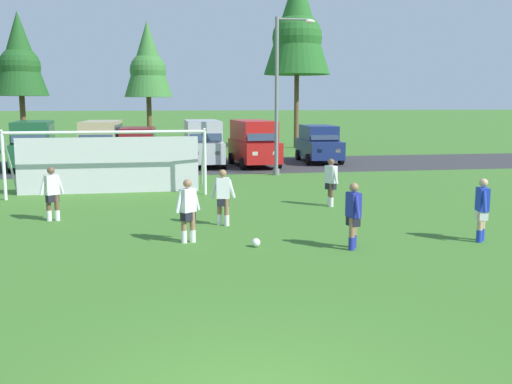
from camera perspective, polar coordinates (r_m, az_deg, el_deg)
The scene contains 20 objects.
ground_plane at distance 21.70m, azimuth -6.77°, elevation -0.71°, with size 400.00×400.00×0.00m, color #3D7028.
parking_lot_strip at distance 32.82m, azimuth -7.81°, elevation 2.52°, with size 52.00×8.40×0.01m, color #333335.
soccer_ball at distance 14.57m, azimuth 0.00°, elevation -4.96°, with size 0.22×0.22×0.22m.
soccer_goal at distance 23.36m, azimuth -14.17°, elevation 2.95°, with size 7.44×2.00×2.57m.
player_striker_near at distance 16.96m, azimuth -3.24°, elevation -0.54°, with size 0.73×0.30×1.64m.
player_midfield_center at distance 16.08m, azimuth 21.16°, elevation -1.65°, with size 0.32×0.72×1.64m.
player_defender_far at distance 20.23m, azimuth 7.30°, elevation 0.94°, with size 0.40×0.72×1.64m.
player_winger_left at distance 14.98m, azimuth -6.65°, elevation -1.85°, with size 0.69×0.44×1.64m.
player_winger_right at distance 18.63m, azimuth -19.26°, elevation -0.17°, with size 0.70×0.41×1.64m.
player_trailing_back at distance 14.43m, azimuth 9.46°, elevation -2.32°, with size 0.31×0.75×1.64m.
parked_car_slot_left at distance 33.34m, azimuth -20.82°, elevation 4.43°, with size 2.46×4.93×2.52m.
parked_car_slot_center_left at distance 32.54m, azimuth -14.81°, elevation 4.62°, with size 2.38×4.89×2.52m.
parked_car_slot_center at distance 32.41m, azimuth -11.40°, elevation 4.32°, with size 2.33×4.70×2.16m.
parked_car_slot_center_right at distance 32.60m, azimuth -5.20°, elevation 4.89°, with size 2.21×4.81×2.52m.
parked_car_slot_right at distance 32.45m, azimuth -0.21°, elevation 4.90°, with size 2.47×4.93×2.52m.
parked_car_slot_far_right at distance 34.71m, azimuth 6.15°, elevation 4.74°, with size 2.27×4.67×2.16m.
tree_left_edge at distance 42.37m, azimuth -22.07°, elevation 12.12°, with size 3.52×3.52×9.39m.
tree_mid_left at distance 43.92m, azimuth -10.51°, elevation 12.36°, with size 3.48×3.48×9.27m.
tree_center_back at distance 45.59m, azimuth 4.05°, elevation 15.91°, with size 5.01×5.01×13.35m.
street_lamp at distance 28.48m, azimuth 2.38°, elevation 9.48°, with size 2.00×0.32×7.51m.
Camera 1 is at (-1.08, -6.38, 3.60)m, focal length 41.03 mm.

